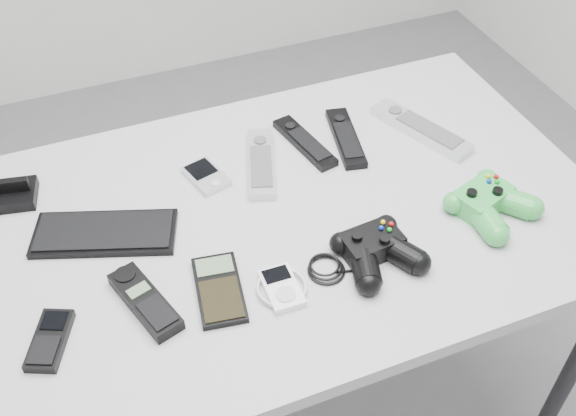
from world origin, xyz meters
name	(u,v)px	position (x,y,z in m)	size (l,w,h in m)	color
floor	(253,406)	(0.00, 0.00, 0.00)	(3.50, 3.50, 0.00)	slate
desk	(295,234)	(0.09, -0.07, 0.73)	(1.19, 0.76, 0.79)	#9C9C9E
pda_keyboard	(105,233)	(-0.26, 0.00, 0.80)	(0.26, 0.11, 0.02)	black
dock_bracket	(10,190)	(-0.41, 0.16, 0.82)	(0.09, 0.08, 0.05)	black
pda	(206,176)	(-0.04, 0.08, 0.80)	(0.06, 0.10, 0.02)	silver
remote_silver_a	(261,163)	(0.07, 0.08, 0.81)	(0.05, 0.21, 0.02)	silver
remote_black_a	(305,142)	(0.19, 0.11, 0.80)	(0.04, 0.19, 0.02)	black
remote_black_b	(346,137)	(0.27, 0.09, 0.80)	(0.05, 0.20, 0.02)	black
remote_silver_b	(421,128)	(0.44, 0.06, 0.81)	(0.06, 0.24, 0.02)	silver
mobile_phone	(50,340)	(-0.39, -0.21, 0.80)	(0.05, 0.11, 0.02)	black
cordless_handset	(145,301)	(-0.23, -0.19, 0.81)	(0.05, 0.17, 0.03)	black
calculator	(219,289)	(-0.11, -0.21, 0.80)	(0.08, 0.15, 0.02)	black
mp3_player	(282,288)	(0.00, -0.24, 0.80)	(0.09, 0.09, 0.02)	white
controller_black	(376,248)	(0.18, -0.24, 0.82)	(0.25, 0.16, 0.05)	black
controller_green	(489,201)	(0.43, -0.21, 0.82)	(0.15, 0.16, 0.05)	green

